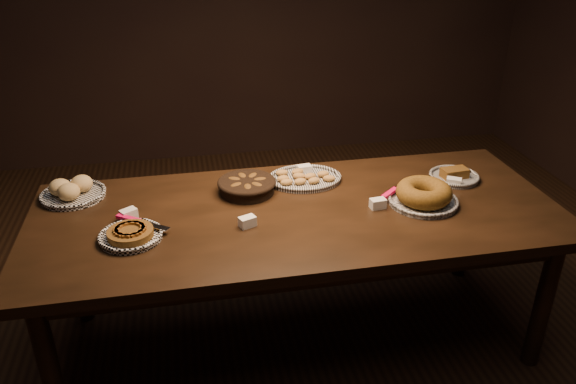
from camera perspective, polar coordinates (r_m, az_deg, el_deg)
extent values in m
plane|color=black|center=(2.98, 0.89, -14.57)|extent=(5.00, 5.00, 0.00)
cube|color=black|center=(2.56, 1.01, -2.32)|extent=(2.40, 1.00, 0.05)
cylinder|color=black|center=(2.50, -23.05, -16.25)|extent=(0.08, 0.08, 0.70)
cylinder|color=black|center=(2.89, 24.51, -10.23)|extent=(0.08, 0.08, 0.70)
cylinder|color=black|center=(3.10, -20.71, -6.75)|extent=(0.08, 0.08, 0.70)
cylinder|color=black|center=(3.41, 17.61, -2.96)|extent=(0.08, 0.08, 0.70)
torus|color=white|center=(2.41, -15.70, -4.18)|extent=(0.27, 0.27, 0.02)
cylinder|color=#44270D|center=(2.41, -15.72, -4.04)|extent=(0.24, 0.24, 0.03)
cube|color=#592B0F|center=(2.38, -14.63, -3.73)|extent=(0.04, 0.07, 0.01)
cube|color=#592B0F|center=(2.41, -14.58, -3.39)|extent=(0.03, 0.07, 0.01)
cube|color=#592B0F|center=(2.43, -14.90, -3.12)|extent=(0.06, 0.06, 0.01)
cube|color=#592B0F|center=(2.44, -15.49, -3.02)|extent=(0.07, 0.03, 0.01)
cube|color=#592B0F|center=(2.44, -16.16, -3.11)|extent=(0.07, 0.04, 0.01)
cube|color=#592B0F|center=(2.43, -16.72, -3.36)|extent=(0.05, 0.06, 0.01)
cube|color=#592B0F|center=(2.41, -16.98, -3.70)|extent=(0.02, 0.07, 0.01)
cube|color=#592B0F|center=(2.38, -16.87, -4.02)|extent=(0.05, 0.07, 0.01)
cube|color=#592B0F|center=(2.36, -16.40, -4.23)|extent=(0.07, 0.05, 0.01)
cube|color=#592B0F|center=(2.36, -15.72, -4.24)|extent=(0.07, 0.03, 0.01)
cube|color=#592B0F|center=(2.36, -15.06, -4.05)|extent=(0.06, 0.05, 0.01)
cube|color=#FD0C54|center=(2.52, -15.88, -2.63)|extent=(0.11, 0.09, 0.02)
cube|color=silver|center=(2.44, -13.49, -3.35)|extent=(0.14, 0.11, 0.00)
torus|color=black|center=(2.82, 1.70, 1.51)|extent=(0.30, 0.30, 0.02)
ellipsoid|color=olive|center=(2.75, -0.14, 1.02)|extent=(0.07, 0.05, 0.03)
ellipsoid|color=olive|center=(2.75, 1.25, 1.09)|extent=(0.07, 0.05, 0.03)
ellipsoid|color=olive|center=(2.77, 2.65, 1.17)|extent=(0.07, 0.06, 0.03)
ellipsoid|color=olive|center=(2.79, 4.19, 1.40)|extent=(0.07, 0.05, 0.03)
ellipsoid|color=olive|center=(2.78, -0.51, 1.38)|extent=(0.07, 0.05, 0.03)
ellipsoid|color=olive|center=(2.81, 1.11, 1.65)|extent=(0.07, 0.05, 0.03)
ellipsoid|color=olive|center=(2.81, 2.26, 1.62)|extent=(0.07, 0.05, 0.03)
ellipsoid|color=olive|center=(2.84, 3.59, 1.85)|extent=(0.07, 0.05, 0.03)
ellipsoid|color=olive|center=(2.85, -0.63, 1.99)|extent=(0.07, 0.04, 0.03)
ellipsoid|color=olive|center=(2.86, 0.97, 2.09)|extent=(0.07, 0.05, 0.03)
torus|color=black|center=(2.67, 13.56, -0.75)|extent=(0.32, 0.32, 0.02)
torus|color=brown|center=(2.66, 13.64, -0.05)|extent=(0.34, 0.34, 0.09)
cube|color=#FD0C54|center=(2.68, 10.29, -0.11)|extent=(0.11, 0.10, 0.02)
cube|color=silver|center=(2.78, 11.60, 0.76)|extent=(0.14, 0.12, 0.00)
cylinder|color=black|center=(2.70, -4.19, 0.57)|extent=(0.27, 0.27, 0.07)
torus|color=black|center=(2.69, -4.21, 0.98)|extent=(0.28, 0.28, 0.02)
ellipsoid|color=#351D0A|center=(2.70, -2.86, 1.09)|extent=(0.09, 0.05, 0.04)
ellipsoid|color=#351D0A|center=(2.74, -3.60, 1.47)|extent=(0.09, 0.10, 0.04)
ellipsoid|color=#351D0A|center=(2.75, -4.67, 1.47)|extent=(0.06, 0.09, 0.04)
ellipsoid|color=#351D0A|center=(2.72, -5.47, 1.12)|extent=(0.10, 0.08, 0.04)
ellipsoid|color=#351D0A|center=(2.66, -5.29, 0.51)|extent=(0.10, 0.08, 0.04)
ellipsoid|color=#351D0A|center=(2.63, -4.11, 0.31)|extent=(0.05, 0.09, 0.04)
ellipsoid|color=#351D0A|center=(2.65, -3.17, 0.54)|extent=(0.09, 0.09, 0.04)
torus|color=white|center=(2.84, -21.01, -0.11)|extent=(0.30, 0.30, 0.02)
ellipsoid|color=tan|center=(2.85, -22.15, 0.43)|extent=(0.10, 0.10, 0.08)
ellipsoid|color=tan|center=(2.85, -20.22, 0.82)|extent=(0.10, 0.10, 0.08)
ellipsoid|color=tan|center=(2.79, -21.39, 0.02)|extent=(0.10, 0.10, 0.08)
torus|color=black|center=(2.95, 16.52, 1.61)|extent=(0.25, 0.25, 0.02)
cube|color=#44270D|center=(2.95, 16.55, 1.88)|extent=(0.14, 0.08, 0.05)
cube|color=white|center=(2.42, -4.15, -3.02)|extent=(0.08, 0.07, 0.04)
cube|color=white|center=(2.90, 1.66, 2.31)|extent=(0.07, 0.05, 0.04)
cube|color=white|center=(2.59, 9.12, -1.16)|extent=(0.07, 0.05, 0.04)
cube|color=white|center=(2.57, -15.88, -2.18)|extent=(0.08, 0.08, 0.04)
cube|color=white|center=(2.87, 16.49, 0.93)|extent=(0.08, 0.07, 0.04)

